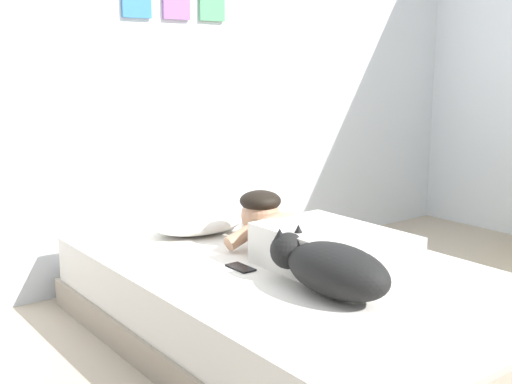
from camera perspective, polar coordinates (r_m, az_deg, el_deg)
The scene contains 8 objects.
ground_plane at distance 2.85m, azimuth 8.36°, elevation -14.04°, with size 13.41×13.41×0.00m, color tan.
back_wall at distance 3.74m, azimuth -7.59°, elevation 11.76°, with size 4.71×0.12×2.50m.
bed at distance 2.92m, azimuth 2.03°, elevation -9.53°, with size 1.36×1.99×0.36m.
pillow at distance 3.31m, azimuth -5.01°, elevation -2.74°, with size 0.52×0.32×0.11m, color white.
person_lying at distance 2.79m, azimuth 4.97°, elevation -4.33°, with size 0.43×0.92×0.27m.
dog at distance 2.43m, azimuth 6.75°, elevation -6.81°, with size 0.26×0.57×0.21m.
coffee_cup at distance 3.25m, azimuth -0.55°, elevation -3.26°, with size 0.12×0.09×0.07m.
cell_phone at distance 2.73m, azimuth -1.40°, elevation -6.85°, with size 0.07×0.14×0.01m, color black.
Camera 1 is at (-1.87, -1.78, 1.21)m, focal length 44.28 mm.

